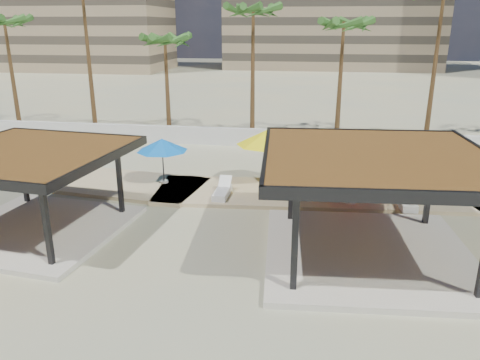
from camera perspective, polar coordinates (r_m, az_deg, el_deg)
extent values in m
plane|color=tan|center=(16.20, 3.50, -10.10)|extent=(200.00, 200.00, 0.00)
cube|color=#C6B284|center=(26.53, -21.55, 0.28)|extent=(16.40, 6.19, 0.24)
cube|color=#C6B284|center=(22.55, 10.27, -1.78)|extent=(16.24, 5.11, 0.24)
cube|color=silver|center=(31.05, 6.33, 5.01)|extent=(56.00, 0.30, 1.20)
cube|color=beige|center=(17.17, 15.33, -8.63)|extent=(7.54, 7.54, 0.21)
cube|color=black|center=(13.72, 6.71, -7.20)|extent=(0.21, 0.21, 3.22)
cube|color=black|center=(18.70, 6.29, -0.11)|extent=(0.21, 0.21, 3.22)
cube|color=black|center=(19.60, 22.15, -0.53)|extent=(0.21, 0.21, 3.22)
cube|color=brown|center=(15.94, 16.38, 2.59)|extent=(7.77, 7.77, 0.30)
cube|color=black|center=(12.56, 19.45, -1.94)|extent=(7.39, 0.63, 0.36)
cube|color=black|center=(19.42, 14.38, 5.51)|extent=(7.39, 0.63, 0.36)
cube|color=black|center=(15.62, 3.15, 3.00)|extent=(0.63, 7.39, 0.36)
cube|color=beige|center=(20.04, -23.38, -5.58)|extent=(6.91, 6.91, 0.19)
cube|color=black|center=(22.71, -24.96, 1.02)|extent=(0.19, 0.19, 2.84)
cube|color=black|center=(16.38, -22.52, -5.00)|extent=(0.19, 0.19, 2.84)
cube|color=black|center=(20.05, -14.48, 0.04)|extent=(0.19, 0.19, 2.84)
cube|color=brown|center=(19.08, -24.54, 2.89)|extent=(7.12, 7.12, 0.27)
cube|color=black|center=(21.57, -19.22, 5.16)|extent=(6.51, 0.84, 0.32)
cube|color=black|center=(17.24, -16.20, 2.32)|extent=(0.84, 6.51, 0.32)
cylinder|color=beige|center=(23.54, 3.23, -0.16)|extent=(0.52, 0.52, 0.13)
cylinder|color=#262628|center=(23.19, 3.29, 2.64)|extent=(0.07, 0.07, 2.52)
cone|color=#FFEE10|center=(22.92, 3.33, 5.24)|extent=(3.27, 3.27, 0.73)
cylinder|color=beige|center=(21.43, 13.34, -2.56)|extent=(0.50, 0.50, 0.12)
cylinder|color=#262628|center=(21.06, 13.56, 0.33)|extent=(0.07, 0.07, 2.40)
cone|color=#AA1904|center=(20.78, 13.77, 3.03)|extent=(3.82, 3.82, 0.70)
cylinder|color=beige|center=(23.84, -9.25, -0.17)|extent=(0.44, 0.44, 0.10)
cylinder|color=#262628|center=(23.55, -9.37, 2.13)|extent=(0.06, 0.06, 2.09)
cone|color=blue|center=(23.32, -9.48, 4.25)|extent=(3.19, 3.19, 0.61)
cube|color=white|center=(21.68, -2.19, -1.63)|extent=(0.64, 1.77, 0.25)
cube|color=white|center=(21.63, -2.19, -1.26)|extent=(0.64, 1.77, 0.05)
cube|color=white|center=(22.20, -1.84, -0.15)|extent=(0.59, 0.62, 0.45)
cube|color=white|center=(21.74, 19.48, -2.64)|extent=(0.79, 1.89, 0.26)
cube|color=white|center=(21.69, 19.52, -2.26)|extent=(0.79, 1.89, 0.06)
cube|color=white|center=(22.27, 19.13, -1.07)|extent=(0.66, 0.68, 0.47)
cone|color=brown|center=(39.53, -26.00, 11.29)|extent=(0.36, 0.36, 8.15)
ellipsoid|color=#2F5F21|center=(39.36, -26.80, 16.78)|extent=(3.00, 3.00, 1.80)
cone|color=brown|center=(36.77, -17.90, 13.30)|extent=(0.36, 0.36, 10.02)
cone|color=brown|center=(34.14, -8.86, 10.99)|extent=(0.36, 0.36, 6.91)
ellipsoid|color=#2F5F21|center=(33.89, -9.14, 16.37)|extent=(3.00, 3.00, 1.80)
cone|color=brown|center=(33.53, 1.56, 12.71)|extent=(0.36, 0.36, 8.82)
ellipsoid|color=#2F5F21|center=(33.37, 1.62, 19.84)|extent=(3.00, 3.00, 1.80)
cone|color=brown|center=(32.86, 12.08, 11.43)|extent=(0.36, 0.36, 7.93)
ellipsoid|color=#2F5F21|center=(32.65, 12.54, 17.91)|extent=(3.00, 3.00, 1.80)
cone|color=brown|center=(33.83, 22.60, 12.25)|extent=(0.36, 0.36, 9.82)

